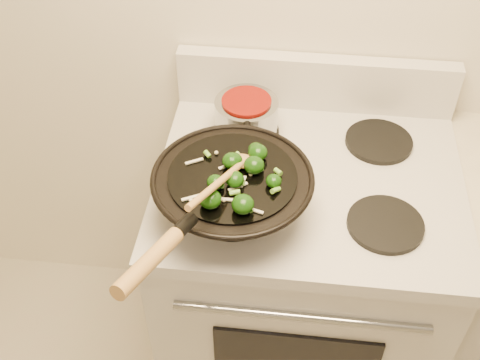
# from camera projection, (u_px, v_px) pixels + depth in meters

# --- Properties ---
(stove) EXTENTS (0.78, 0.67, 1.08)m
(stove) POSITION_uv_depth(u_px,v_px,m) (298.00, 281.00, 1.85)
(stove) COLOR silver
(stove) RESTS_ON ground
(wok) EXTENTS (0.37, 0.60, 0.22)m
(wok) POSITION_uv_depth(u_px,v_px,m) (232.00, 192.00, 1.38)
(wok) COLOR black
(wok) RESTS_ON stove
(stirfry) EXTENTS (0.23, 0.23, 0.04)m
(stirfry) POSITION_uv_depth(u_px,v_px,m) (238.00, 177.00, 1.32)
(stirfry) COLOR #113708
(stirfry) RESTS_ON wok
(wooden_spoon) EXTENTS (0.13, 0.27, 0.09)m
(wooden_spoon) POSITION_uv_depth(u_px,v_px,m) (229.00, 174.00, 1.31)
(wooden_spoon) COLOR #AF8345
(wooden_spoon) RESTS_ON wok
(saucepan) EXTENTS (0.17, 0.27, 0.10)m
(saucepan) POSITION_uv_depth(u_px,v_px,m) (246.00, 116.00, 1.61)
(saucepan) COLOR #969A9E
(saucepan) RESTS_ON stove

